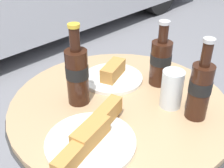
{
  "coord_description": "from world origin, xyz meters",
  "views": [
    {
      "loc": [
        -0.55,
        -0.49,
        1.29
      ],
      "look_at": [
        0.0,
        0.03,
        0.82
      ],
      "focal_mm": 45.0,
      "sensor_mm": 36.0,
      "label": 1
    }
  ],
  "objects_px": {
    "bistro_table": "(119,142)",
    "cola_bottle_left": "(200,88)",
    "drinking_glass": "(172,91)",
    "lunch_plate_near": "(91,137)",
    "lunch_plate_far": "(113,76)",
    "cola_bottle_right": "(161,60)",
    "cola_bottle_center": "(77,74)"
  },
  "relations": [
    {
      "from": "cola_bottle_left",
      "to": "lunch_plate_near",
      "type": "relative_size",
      "value": 0.85
    },
    {
      "from": "cola_bottle_left",
      "to": "cola_bottle_center",
      "type": "relative_size",
      "value": 0.96
    },
    {
      "from": "drinking_glass",
      "to": "lunch_plate_far",
      "type": "relative_size",
      "value": 0.57
    },
    {
      "from": "drinking_glass",
      "to": "lunch_plate_far",
      "type": "xyz_separation_m",
      "value": [
        -0.01,
        0.24,
        -0.04
      ]
    },
    {
      "from": "bistro_table",
      "to": "cola_bottle_left",
      "type": "bearing_deg",
      "value": -64.92
    },
    {
      "from": "bistro_table",
      "to": "cola_bottle_right",
      "type": "relative_size",
      "value": 3.41
    },
    {
      "from": "cola_bottle_center",
      "to": "cola_bottle_right",
      "type": "bearing_deg",
      "value": -23.5
    },
    {
      "from": "bistro_table",
      "to": "lunch_plate_far",
      "type": "relative_size",
      "value": 3.61
    },
    {
      "from": "lunch_plate_near",
      "to": "cola_bottle_right",
      "type": "bearing_deg",
      "value": 8.03
    },
    {
      "from": "cola_bottle_left",
      "to": "lunch_plate_far",
      "type": "bearing_deg",
      "value": 93.0
    },
    {
      "from": "cola_bottle_right",
      "to": "drinking_glass",
      "type": "relative_size",
      "value": 1.88
    },
    {
      "from": "bistro_table",
      "to": "lunch_plate_near",
      "type": "xyz_separation_m",
      "value": [
        -0.19,
        -0.07,
        0.2
      ]
    },
    {
      "from": "lunch_plate_far",
      "to": "bistro_table",
      "type": "bearing_deg",
      "value": -126.79
    },
    {
      "from": "bistro_table",
      "to": "drinking_glass",
      "type": "bearing_deg",
      "value": -54.07
    },
    {
      "from": "cola_bottle_left",
      "to": "cola_bottle_right",
      "type": "distance_m",
      "value": 0.21
    },
    {
      "from": "bistro_table",
      "to": "cola_bottle_center",
      "type": "relative_size",
      "value": 2.99
    },
    {
      "from": "cola_bottle_left",
      "to": "cola_bottle_right",
      "type": "relative_size",
      "value": 1.09
    },
    {
      "from": "cola_bottle_right",
      "to": "lunch_plate_far",
      "type": "xyz_separation_m",
      "value": [
        -0.1,
        0.13,
        -0.07
      ]
    },
    {
      "from": "cola_bottle_left",
      "to": "cola_bottle_right",
      "type": "bearing_deg",
      "value": 67.08
    },
    {
      "from": "cola_bottle_center",
      "to": "lunch_plate_far",
      "type": "distance_m",
      "value": 0.19
    },
    {
      "from": "cola_bottle_left",
      "to": "lunch_plate_far",
      "type": "height_order",
      "value": "cola_bottle_left"
    },
    {
      "from": "cola_bottle_right",
      "to": "lunch_plate_far",
      "type": "distance_m",
      "value": 0.18
    },
    {
      "from": "drinking_glass",
      "to": "lunch_plate_near",
      "type": "distance_m",
      "value": 0.29
    },
    {
      "from": "bistro_table",
      "to": "lunch_plate_near",
      "type": "relative_size",
      "value": 2.65
    },
    {
      "from": "lunch_plate_far",
      "to": "cola_bottle_center",
      "type": "bearing_deg",
      "value": -175.0
    },
    {
      "from": "bistro_table",
      "to": "cola_bottle_left",
      "type": "xyz_separation_m",
      "value": [
        0.1,
        -0.21,
        0.27
      ]
    },
    {
      "from": "drinking_glass",
      "to": "bistro_table",
      "type": "bearing_deg",
      "value": 125.93
    },
    {
      "from": "cola_bottle_right",
      "to": "cola_bottle_center",
      "type": "relative_size",
      "value": 0.88
    },
    {
      "from": "cola_bottle_left",
      "to": "drinking_glass",
      "type": "relative_size",
      "value": 2.04
    },
    {
      "from": "bistro_table",
      "to": "drinking_glass",
      "type": "height_order",
      "value": "drinking_glass"
    },
    {
      "from": "bistro_table",
      "to": "cola_bottle_center",
      "type": "bearing_deg",
      "value": 133.39
    },
    {
      "from": "cola_bottle_left",
      "to": "drinking_glass",
      "type": "bearing_deg",
      "value": 94.43
    }
  ]
}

